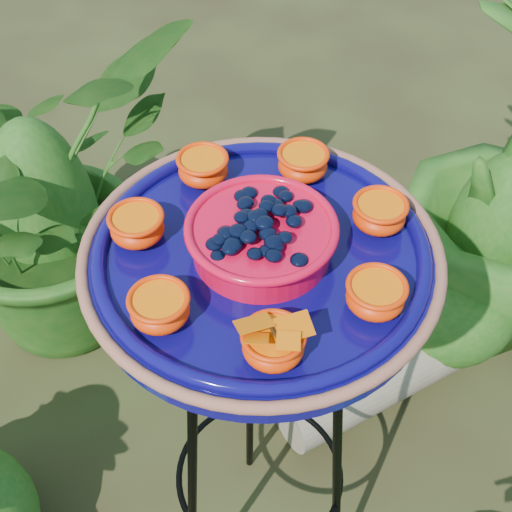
% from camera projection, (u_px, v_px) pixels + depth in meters
% --- Properties ---
extents(ground_plane, '(20.00, 20.00, 0.00)m').
position_uv_depth(ground_plane, '(253.00, 483.00, 1.84)').
color(ground_plane, black).
rests_on(ground_plane, ground).
extents(tripod_stand, '(0.42, 0.42, 0.97)m').
position_uv_depth(tripod_stand, '(260.00, 411.00, 1.32)').
color(tripod_stand, black).
rests_on(tripod_stand, ground).
extents(feeder_dish, '(0.59, 0.59, 0.12)m').
position_uv_depth(feeder_dish, '(261.00, 253.00, 1.00)').
color(feeder_dish, '#0A0755').
rests_on(feeder_dish, tripod_stand).
extents(driftwood_log, '(0.52, 0.44, 0.17)m').
position_uv_depth(driftwood_log, '(368.00, 382.00, 1.95)').
color(driftwood_log, gray).
rests_on(driftwood_log, ground).
extents(shrub_back_left, '(0.99, 1.04, 0.91)m').
position_uv_depth(shrub_back_left, '(41.00, 194.00, 1.93)').
color(shrub_back_left, '#194D14').
rests_on(shrub_back_left, ground).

